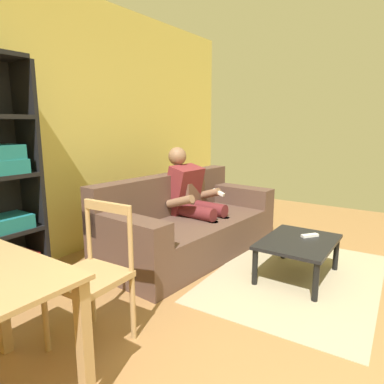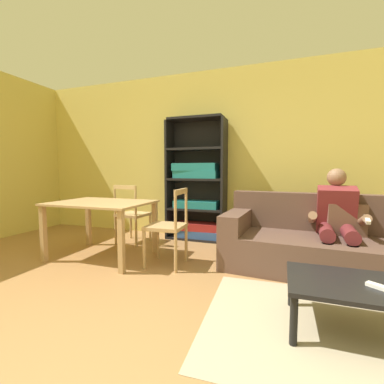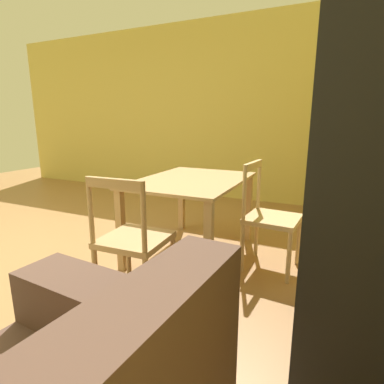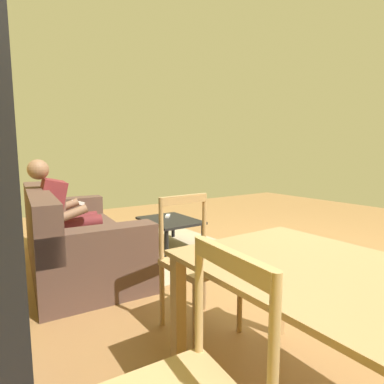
% 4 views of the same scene
% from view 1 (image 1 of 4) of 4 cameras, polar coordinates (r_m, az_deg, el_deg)
% --- Properties ---
extents(wall_back, '(7.07, 0.12, 2.75)m').
position_cam_1_polar(wall_back, '(3.57, -28.99, 9.35)').
color(wall_back, '#DBC660').
rests_on(wall_back, ground_plane).
extents(couch, '(2.18, 1.09, 0.85)m').
position_cam_1_polar(couch, '(3.83, -0.77, -5.49)').
color(couch, brown).
rests_on(couch, ground_plane).
extents(person_lounging, '(0.61, 0.91, 1.15)m').
position_cam_1_polar(person_lounging, '(3.90, 0.07, -1.00)').
color(person_lounging, maroon).
rests_on(person_lounging, ground_plane).
extents(coffee_table, '(0.81, 0.61, 0.36)m').
position_cam_1_polar(coffee_table, '(3.34, 17.29, -8.44)').
color(coffee_table, black).
rests_on(coffee_table, ground_plane).
extents(tv_remote, '(0.17, 0.14, 0.02)m').
position_cam_1_polar(tv_remote, '(3.46, 19.03, -6.86)').
color(tv_remote, white).
rests_on(tv_remote, coffee_table).
extents(dining_chair_facing_couch, '(0.44, 0.44, 0.91)m').
position_cam_1_polar(dining_chair_facing_couch, '(2.32, -16.35, -13.32)').
color(dining_chair_facing_couch, tan).
rests_on(dining_chair_facing_couch, ground_plane).
extents(area_rug, '(2.05, 1.48, 0.01)m').
position_cam_1_polar(area_rug, '(3.46, 16.99, -13.27)').
color(area_rug, tan).
rests_on(area_rug, ground_plane).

